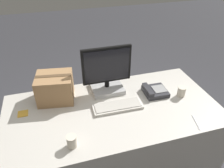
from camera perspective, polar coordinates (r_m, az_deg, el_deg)
ground_plane at (r=2.39m, az=0.21°, el=-20.12°), size 12.00×12.00×0.00m
office_desk at (r=2.11m, az=0.23°, el=-14.16°), size 1.80×0.90×0.74m
monitor at (r=1.97m, az=-1.37°, el=2.61°), size 0.45×0.25×0.43m
keyboard at (r=1.85m, az=1.48°, el=-5.77°), size 0.42×0.17×0.03m
desk_phone at (r=2.04m, az=11.02°, el=-1.84°), size 0.21×0.21×0.07m
paper_cup_left at (r=1.55m, az=-10.47°, el=-14.52°), size 0.07×0.07×0.09m
paper_cup_right at (r=2.06m, az=17.71°, el=-1.89°), size 0.08×0.08×0.09m
spoon at (r=1.83m, az=21.35°, el=-9.77°), size 0.05×0.17×0.00m
cardboard_box at (r=1.95m, az=-14.62°, el=-0.92°), size 0.34×0.31×0.24m
sticky_note_pad at (r=1.94m, az=-22.26°, el=-7.17°), size 0.08×0.08×0.01m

